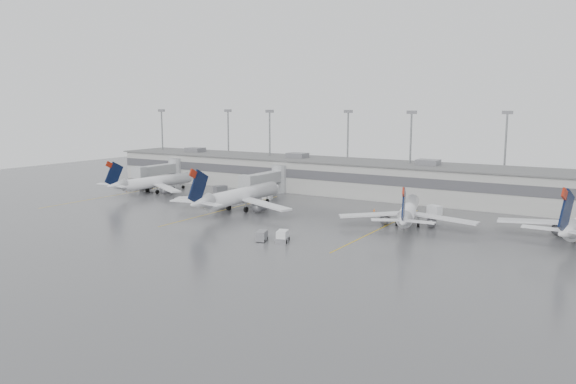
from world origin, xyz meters
The scene contains 19 objects.
ground centered at (0.00, 0.00, 0.00)m, with size 260.00×260.00×0.00m, color #4C4C4F.
terminal centered at (-0.01, 57.98, 4.17)m, with size 152.00×17.00×9.45m.
light_masts centered at (0.00, 63.75, 12.03)m, with size 142.40×8.00×20.60m.
jet_bridge_left centered at (-55.50, 45.72, 3.87)m, with size 4.00×17.20×7.00m.
jet_bridge_right centered at (-20.50, 45.72, 3.87)m, with size 4.00×17.20×7.00m.
stand_markings centered at (0.00, 24.00, 0.01)m, with size 105.25×40.00×0.01m.
jet_far_left centered at (-46.87, 32.50, 2.83)m, with size 24.93×28.08×9.10m.
jet_mid_left centered at (-14.29, 24.23, 3.21)m, with size 28.47×31.89×10.32m.
jet_mid_right centered at (20.93, 28.32, 2.80)m, with size 23.98×27.24×9.02m.
baggage_tug centered at (7.76, 6.17, 0.73)m, with size 2.64×3.31×1.87m.
baggage_cart centered at (4.56, 4.97, 0.86)m, with size 2.22×2.91×1.66m.
gse_uld_a centered at (-55.64, 36.29, 0.84)m, with size 2.36×1.57×1.67m, color white.
gse_uld_b centered at (-17.34, 39.67, 0.79)m, with size 2.23×1.48×1.58m, color white.
gse_uld_c centered at (21.86, 41.53, 0.94)m, with size 2.64×1.76×1.87m, color white.
gse_loader centered at (-32.21, 40.71, 0.98)m, with size 1.96×3.14×1.96m, color slate.
cone_a centered at (-55.58, 31.51, 0.33)m, with size 0.41×0.41×0.65m, color #FF6405.
cone_b centered at (-19.02, 35.07, 0.32)m, with size 0.40×0.40×0.64m, color #FF6405.
cone_c centered at (10.05, 38.52, 0.31)m, with size 0.39×0.39×0.62m, color #FF6405.
cone_d centered at (47.05, 36.44, 0.37)m, with size 0.46×0.46×0.74m, color #FF6405.
Camera 1 is at (54.64, -68.68, 21.89)m, focal length 35.00 mm.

